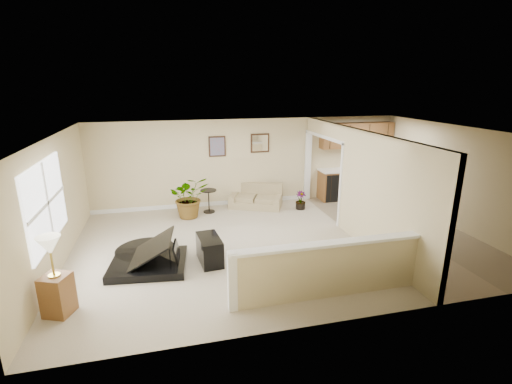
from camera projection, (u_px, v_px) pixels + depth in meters
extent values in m
plane|color=beige|center=(280.00, 242.00, 8.41)|extent=(9.00, 9.00, 0.00)
cube|color=beige|center=(250.00, 162.00, 10.85)|extent=(9.00, 0.04, 2.50)
cube|color=beige|center=(344.00, 246.00, 5.26)|extent=(9.00, 0.04, 2.50)
cube|color=beige|center=(54.00, 205.00, 7.03)|extent=(0.04, 6.00, 2.50)
cube|color=beige|center=(456.00, 177.00, 9.09)|extent=(0.04, 6.00, 2.50)
cube|color=silver|center=(282.00, 132.00, 7.70)|extent=(9.00, 6.00, 0.04)
cube|color=gray|center=(401.00, 229.00, 9.13)|extent=(2.70, 6.00, 0.01)
cube|color=beige|center=(385.00, 200.00, 7.35)|extent=(0.12, 3.60, 2.50)
cube|color=beige|center=(326.00, 129.00, 9.83)|extent=(0.12, 2.35, 0.40)
cube|color=beige|center=(330.00, 271.00, 6.17)|extent=(3.30, 0.12, 0.95)
cube|color=white|center=(331.00, 244.00, 6.03)|extent=(3.40, 0.22, 0.05)
cube|color=white|center=(232.00, 281.00, 5.78)|extent=(0.14, 0.14, 1.00)
cube|color=white|center=(46.00, 203.00, 6.51)|extent=(0.05, 2.15, 1.45)
cube|color=#331F12|center=(217.00, 146.00, 10.47)|extent=(0.48, 0.03, 0.58)
cube|color=#845467|center=(217.00, 147.00, 10.45)|extent=(0.40, 0.01, 0.50)
cube|color=#331F12|center=(260.00, 143.00, 10.74)|extent=(0.55, 0.03, 0.55)
cube|color=silver|center=(260.00, 143.00, 10.72)|extent=(0.46, 0.01, 0.46)
cube|color=brown|center=(355.00, 184.00, 11.56)|extent=(2.30, 0.60, 0.90)
cube|color=white|center=(356.00, 169.00, 11.42)|extent=(2.36, 0.65, 0.04)
cube|color=black|center=(331.00, 186.00, 11.37)|extent=(0.60, 0.60, 0.84)
cube|color=brown|center=(357.00, 135.00, 11.24)|extent=(2.30, 0.35, 0.75)
cube|color=black|center=(146.00, 231.00, 7.07)|extent=(1.56, 1.39, 0.30)
cylinder|color=black|center=(140.00, 222.00, 7.54)|extent=(1.22, 1.22, 0.30)
cube|color=white|center=(191.00, 229.00, 7.27)|extent=(0.33, 1.00, 0.02)
cube|color=black|center=(140.00, 217.00, 7.06)|extent=(1.25, 1.25, 0.66)
cube|color=black|center=(210.00, 250.00, 7.42)|extent=(0.48, 0.83, 0.53)
cube|color=tan|center=(256.00, 200.00, 10.79)|extent=(1.68, 1.36, 0.41)
cube|color=tan|center=(253.00, 183.00, 10.97)|extent=(1.42, 0.78, 0.43)
cube|color=tan|center=(234.00, 192.00, 10.56)|extent=(0.50, 0.83, 0.16)
cube|color=tan|center=(277.00, 189.00, 10.86)|extent=(0.50, 0.83, 0.16)
cylinder|color=black|center=(209.00, 212.00, 10.38)|extent=(0.32, 0.32, 0.03)
cylinder|color=black|center=(209.00, 201.00, 10.29)|extent=(0.03, 0.03, 0.62)
cylinder|color=black|center=(208.00, 190.00, 10.20)|extent=(0.45, 0.45, 0.03)
cylinder|color=black|center=(190.00, 213.00, 9.97)|extent=(0.32, 0.32, 0.23)
imported|color=#15461B|center=(189.00, 197.00, 9.84)|extent=(1.12, 1.00, 1.14)
cylinder|color=black|center=(300.00, 206.00, 10.61)|extent=(0.27, 0.27, 0.19)
imported|color=#15461B|center=(301.00, 200.00, 10.57)|extent=(0.31, 0.31, 0.52)
cube|color=brown|center=(58.00, 295.00, 5.73)|extent=(0.50, 0.50, 0.66)
cylinder|color=gold|center=(54.00, 275.00, 5.63)|extent=(0.18, 0.18, 0.02)
cylinder|color=gold|center=(52.00, 262.00, 5.57)|extent=(0.03, 0.03, 0.44)
cone|color=beige|center=(49.00, 245.00, 5.49)|extent=(0.35, 0.35, 0.29)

